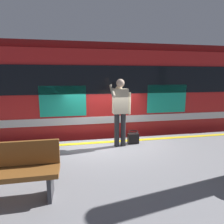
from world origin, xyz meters
The scene contains 9 objects.
ground_plane centered at (0.00, 0.00, 0.00)m, with size 23.74×23.74×0.00m, color #3D3D3F.
platform centered at (0.00, 2.15, 0.56)m, with size 13.48×4.30×1.13m, color gray.
safety_line centered at (0.00, 0.30, 1.13)m, with size 13.21×0.16×0.01m, color yellow.
track_rail_near centered at (0.00, -1.20, 0.08)m, with size 17.53×0.08×0.16m, color slate.
track_rail_far centered at (0.00, -2.63, 0.08)m, with size 17.53×0.08×0.16m, color slate.
train_carriage centered at (-0.51, -1.91, 2.52)m, with size 10.06×2.74×3.96m.
passenger centered at (-0.31, 0.66, 2.22)m, with size 0.57×0.55×1.85m.
handbag centered at (-0.73, 0.54, 1.29)m, with size 0.31×0.28×0.36m.
bench centered at (1.91, 2.68, 1.61)m, with size 1.48×0.44×0.90m.
Camera 1 is at (0.90, 5.72, 3.04)m, focal length 31.19 mm.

